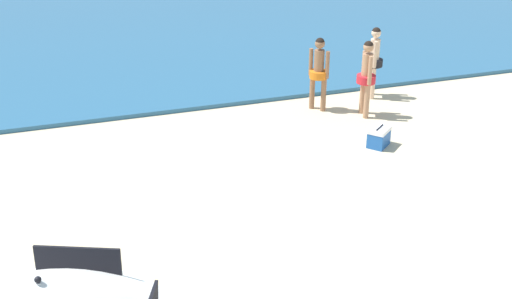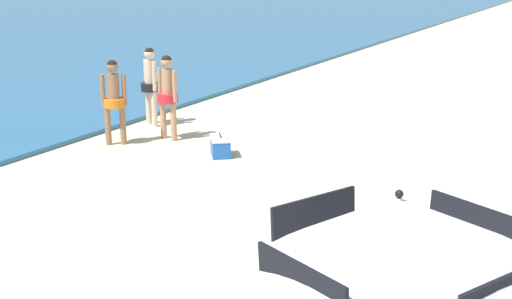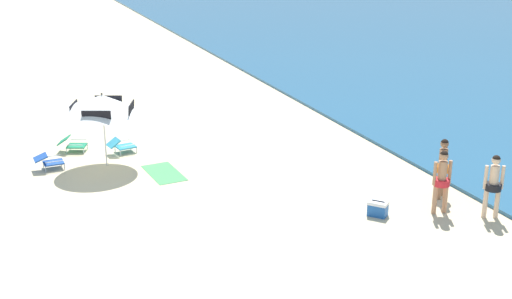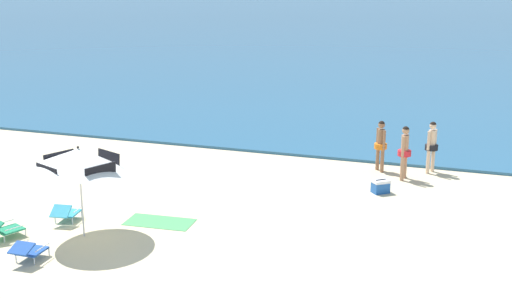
{
  "view_description": "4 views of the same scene",
  "coord_description": "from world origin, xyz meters",
  "px_view_note": "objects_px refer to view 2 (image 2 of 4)",
  "views": [
    {
      "loc": [
        -4.22,
        -3.45,
        5.58
      ],
      "look_at": [
        -0.92,
        6.4,
        0.67
      ],
      "focal_mm": 45.13,
      "sensor_mm": 36.0,
      "label": 1
    },
    {
      "loc": [
        -9.18,
        -0.35,
        4.04
      ],
      "look_at": [
        -0.57,
        4.8,
        1.11
      ],
      "focal_mm": 51.49,
      "sensor_mm": 36.0,
      "label": 2
    },
    {
      "loc": [
        15.95,
        -2.14,
        7.53
      ],
      "look_at": [
        -1.42,
        5.05,
        1.03
      ],
      "focal_mm": 48.14,
      "sensor_mm": 36.0,
      "label": 3
    },
    {
      "loc": [
        4.64,
        -12.02,
        6.44
      ],
      "look_at": [
        -1.45,
        5.54,
        1.45
      ],
      "focal_mm": 46.57,
      "sensor_mm": 36.0,
      "label": 4
    }
  ],
  "objects_px": {
    "person_standing_near_shore": "(167,91)",
    "person_standing_beside": "(114,96)",
    "beach_umbrella_striped_main": "(397,235)",
    "person_wading_in": "(150,81)",
    "cooler_box": "(220,146)"
  },
  "relations": [
    {
      "from": "person_standing_beside",
      "to": "cooler_box",
      "type": "relative_size",
      "value": 2.84
    },
    {
      "from": "cooler_box",
      "to": "person_standing_near_shore",
      "type": "bearing_deg",
      "value": 73.35
    },
    {
      "from": "person_wading_in",
      "to": "person_standing_near_shore",
      "type": "bearing_deg",
      "value": -125.64
    },
    {
      "from": "beach_umbrella_striped_main",
      "to": "person_standing_near_shore",
      "type": "relative_size",
      "value": 1.99
    },
    {
      "from": "person_standing_near_shore",
      "to": "person_standing_beside",
      "type": "height_order",
      "value": "person_standing_near_shore"
    },
    {
      "from": "person_wading_in",
      "to": "cooler_box",
      "type": "height_order",
      "value": "person_wading_in"
    },
    {
      "from": "beach_umbrella_striped_main",
      "to": "cooler_box",
      "type": "height_order",
      "value": "beach_umbrella_striped_main"
    },
    {
      "from": "beach_umbrella_striped_main",
      "to": "person_wading_in",
      "type": "bearing_deg",
      "value": 47.61
    },
    {
      "from": "person_standing_near_shore",
      "to": "person_standing_beside",
      "type": "bearing_deg",
      "value": 142.0
    },
    {
      "from": "person_standing_beside",
      "to": "person_standing_near_shore",
      "type": "bearing_deg",
      "value": -38.0
    },
    {
      "from": "beach_umbrella_striped_main",
      "to": "person_standing_beside",
      "type": "xyz_separation_m",
      "value": [
        6.13,
        8.11,
        -1.02
      ]
    },
    {
      "from": "beach_umbrella_striped_main",
      "to": "person_wading_in",
      "type": "xyz_separation_m",
      "value": [
        7.74,
        8.48,
        -1.01
      ]
    },
    {
      "from": "person_wading_in",
      "to": "cooler_box",
      "type": "xyz_separation_m",
      "value": [
        -1.23,
        -2.64,
        -0.79
      ]
    },
    {
      "from": "person_standing_beside",
      "to": "cooler_box",
      "type": "distance_m",
      "value": 2.43
    },
    {
      "from": "person_wading_in",
      "to": "cooler_box",
      "type": "relative_size",
      "value": 2.86
    }
  ]
}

